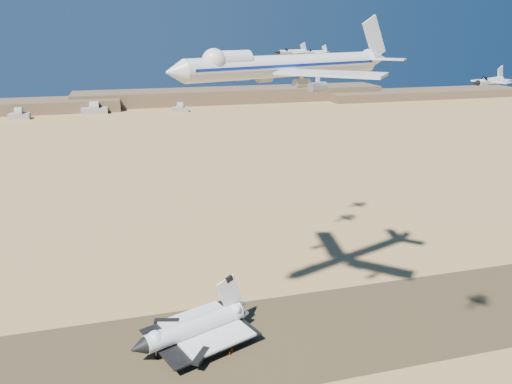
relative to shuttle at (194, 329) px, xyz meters
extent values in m
plane|color=#AD834C|center=(12.72, -4.13, -5.55)|extent=(1200.00, 1200.00, 0.00)
cube|color=#4B3C25|center=(12.72, -4.13, -5.52)|extent=(600.00, 50.00, 0.06)
cube|color=brown|center=(132.72, 535.87, 3.45)|extent=(420.00, 60.00, 18.00)
cube|color=brown|center=(412.72, 505.87, -0.05)|extent=(300.00, 60.00, 11.00)
cube|color=#9D988B|center=(-127.28, 465.87, -2.30)|extent=(22.00, 14.00, 6.50)
cube|color=#9D988B|center=(-47.28, 480.87, -1.80)|extent=(30.00, 15.00, 7.50)
cube|color=#9D988B|center=(52.72, 470.87, -2.80)|extent=(19.00, 12.50, 5.50)
cylinder|color=silver|center=(0.09, 0.03, 0.78)|extent=(33.69, 17.44, 5.91)
cone|color=black|center=(-17.89, -6.74, 0.78)|extent=(6.42, 6.93, 5.62)
sphere|color=silver|center=(-12.75, -4.80, 1.63)|extent=(5.49, 5.49, 5.49)
cube|color=silver|center=(4.04, 1.52, -1.64)|extent=(30.66, 31.89, 0.95)
cube|color=black|center=(2.06, 0.78, -2.12)|extent=(38.56, 34.87, 0.53)
cube|color=silver|center=(12.93, 4.87, 9.02)|extent=(9.42, 4.14, 12.16)
cylinder|color=gray|center=(-12.75, -4.80, -3.86)|extent=(0.38, 0.38, 3.38)
cylinder|color=black|center=(-12.75, -4.80, -4.97)|extent=(1.25, 0.85, 1.16)
cylinder|color=gray|center=(7.87, -2.67, -3.86)|extent=(0.38, 0.38, 3.38)
cylinder|color=black|center=(7.87, -2.67, -4.97)|extent=(1.25, 0.85, 1.16)
cylinder|color=gray|center=(4.15, 7.20, -3.86)|extent=(0.38, 0.38, 3.38)
cylinder|color=black|center=(4.15, 7.20, -4.97)|extent=(1.25, 0.85, 1.16)
cylinder|color=silver|center=(30.15, -0.49, 82.58)|extent=(64.34, 28.05, 6.22)
cone|color=silver|center=(-3.27, -12.40, 82.58)|extent=(6.67, 7.49, 6.22)
sphere|color=silver|center=(7.26, -8.65, 84.81)|extent=(6.41, 6.41, 6.41)
cube|color=silver|center=(37.20, -14.49, 81.41)|extent=(27.43, 26.12, 0.68)
cube|color=silver|center=(26.76, 14.81, 81.41)|extent=(12.91, 30.12, 0.68)
cube|color=silver|center=(65.23, 5.30, 83.55)|extent=(11.61, 11.00, 0.49)
cube|color=silver|center=(60.99, 17.20, 83.55)|extent=(7.19, 11.48, 0.49)
cube|color=silver|center=(63.11, 11.25, 89.87)|extent=(10.67, 4.36, 13.89)
cylinder|color=gray|center=(31.25, -9.38, 78.49)|extent=(5.43, 4.01, 2.53)
cylinder|color=gray|center=(32.36, -18.28, 78.49)|extent=(5.43, 4.01, 2.53)
cylinder|color=gray|center=(25.38, 7.09, 78.49)|extent=(5.43, 4.01, 2.53)
cylinder|color=gray|center=(20.61, 14.68, 78.49)|extent=(5.43, 4.01, 2.53)
imported|color=#CA470B|center=(5.81, -3.75, -4.71)|extent=(0.52, 0.65, 1.56)
imported|color=#CA470B|center=(10.74, -7.95, -4.57)|extent=(1.01, 0.99, 1.84)
imported|color=#CA470B|center=(9.71, -9.16, -4.63)|extent=(0.96, 1.13, 1.72)
cylinder|color=silver|center=(58.74, -49.26, 82.37)|extent=(10.63, 6.44, 1.32)
cone|color=black|center=(52.73, -52.42, 82.37)|extent=(2.74, 2.23, 1.23)
sphere|color=black|center=(56.24, -50.58, 82.85)|extent=(1.32, 1.32, 1.32)
cube|color=silver|center=(59.57, -48.82, 82.19)|extent=(6.44, 8.21, 0.24)
cube|color=silver|center=(62.91, -47.06, 82.37)|extent=(4.03, 5.14, 0.19)
cube|color=silver|center=(63.08, -46.97, 83.69)|extent=(2.63, 1.54, 3.19)
cylinder|color=silver|center=(46.41, 42.33, 84.35)|extent=(12.36, 6.39, 1.49)
cone|color=black|center=(39.34, 39.32, 84.35)|extent=(3.10, 2.36, 1.39)
sphere|color=black|center=(43.46, 41.07, 84.88)|extent=(1.49, 1.49, 1.49)
cube|color=silver|center=(47.39, 42.75, 84.14)|extent=(6.78, 9.31, 0.27)
cube|color=silver|center=(51.31, 44.42, 84.35)|extent=(4.25, 5.83, 0.21)
cube|color=silver|center=(51.51, 44.50, 85.84)|extent=(3.07, 1.51, 3.61)
cylinder|color=silver|center=(62.82, 60.60, 83.17)|extent=(11.17, 4.72, 1.32)
cone|color=black|center=(56.36, 58.53, 83.17)|extent=(2.71, 1.92, 1.23)
sphere|color=black|center=(60.13, 59.74, 83.64)|extent=(1.32, 1.32, 1.32)
cube|color=silver|center=(63.72, 60.89, 82.98)|extent=(5.45, 8.19, 0.24)
cube|color=silver|center=(67.31, 62.04, 83.17)|extent=(3.42, 5.12, 0.19)
cube|color=silver|center=(67.48, 62.10, 84.49)|extent=(2.79, 1.10, 3.19)
camera|label=1|loc=(-17.07, -139.91, 93.35)|focal=35.00mm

